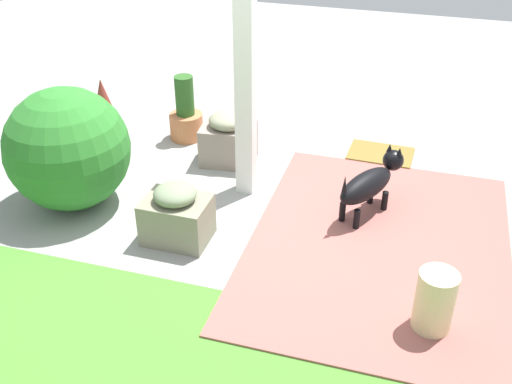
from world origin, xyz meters
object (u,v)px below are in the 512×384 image
(dog, at_px, (370,183))
(doormat, at_px, (381,154))
(porch_pillar, at_px, (245,60))
(terracotta_pot_spiky, at_px, (104,109))
(round_shrub, at_px, (68,149))
(stone_planter_nearest, at_px, (228,139))
(stone_planter_mid, at_px, (177,215))
(terracotta_pot_tall, at_px, (186,117))
(ceramic_urn, at_px, (434,302))

(dog, height_order, doormat, dog)
(porch_pillar, distance_m, terracotta_pot_spiky, 1.87)
(round_shrub, xyz_separation_m, terracotta_pot_spiky, (0.34, -1.13, -0.20))
(stone_planter_nearest, height_order, round_shrub, round_shrub)
(porch_pillar, bearing_deg, terracotta_pot_spiky, -19.42)
(stone_planter_mid, bearing_deg, doormat, -126.39)
(terracotta_pot_tall, height_order, doormat, terracotta_pot_tall)
(round_shrub, bearing_deg, stone_planter_mid, 166.88)
(dog, xyz_separation_m, doormat, (0.01, -0.99, -0.27))
(terracotta_pot_tall, distance_m, ceramic_urn, 3.06)
(stone_planter_nearest, xyz_separation_m, dog, (-1.29, 0.49, 0.06))
(stone_planter_nearest, xyz_separation_m, doormat, (-1.28, -0.50, -0.21))
(terracotta_pot_spiky, bearing_deg, doormat, -172.34)
(stone_planter_nearest, distance_m, doormat, 1.39)
(stone_planter_mid, relative_size, ceramic_urn, 1.13)
(round_shrub, height_order, terracotta_pot_spiky, round_shrub)
(ceramic_urn, bearing_deg, terracotta_pot_spiky, -29.62)
(dog, bearing_deg, ceramic_urn, 115.33)
(porch_pillar, bearing_deg, round_shrub, 25.00)
(round_shrub, distance_m, terracotta_pot_spiky, 1.20)
(porch_pillar, xyz_separation_m, dog, (-1.00, 0.09, -0.82))
(stone_planter_nearest, xyz_separation_m, ceramic_urn, (-1.82, 1.61, -0.02))
(terracotta_pot_tall, xyz_separation_m, doormat, (-1.82, -0.16, -0.20))
(stone_planter_mid, distance_m, round_shrub, 1.03)
(terracotta_pot_tall, height_order, terracotta_pot_spiky, terracotta_pot_tall)
(stone_planter_mid, bearing_deg, terracotta_pot_spiky, -46.03)
(stone_planter_nearest, distance_m, stone_planter_mid, 1.20)
(terracotta_pot_spiky, bearing_deg, stone_planter_mid, 133.97)
(stone_planter_mid, bearing_deg, terracotta_pot_tall, -69.94)
(terracotta_pot_tall, bearing_deg, round_shrub, 72.78)
(round_shrub, relative_size, terracotta_pot_tall, 1.54)
(porch_pillar, xyz_separation_m, terracotta_pot_tall, (0.83, -0.74, -0.89))
(stone_planter_nearest, height_order, dog, dog)
(round_shrub, distance_m, dog, 2.30)
(ceramic_urn, bearing_deg, terracotta_pot_tall, -39.53)
(porch_pillar, relative_size, doormat, 3.88)
(stone_planter_mid, xyz_separation_m, round_shrub, (0.97, -0.23, 0.27))
(stone_planter_mid, bearing_deg, dog, -150.62)
(ceramic_urn, bearing_deg, stone_planter_nearest, -41.51)
(porch_pillar, relative_size, terracotta_pot_tall, 3.59)
(stone_planter_nearest, relative_size, stone_planter_mid, 1.08)
(stone_planter_mid, xyz_separation_m, dog, (-1.27, -0.71, 0.08))
(porch_pillar, bearing_deg, stone_planter_mid, 71.61)
(terracotta_pot_spiky, bearing_deg, dog, 165.96)
(stone_planter_nearest, bearing_deg, terracotta_pot_spiky, -6.78)
(stone_planter_nearest, height_order, terracotta_pot_tall, terracotta_pot_tall)
(porch_pillar, distance_m, stone_planter_mid, 1.23)
(porch_pillar, relative_size, stone_planter_nearest, 4.43)
(terracotta_pot_tall, xyz_separation_m, terracotta_pot_spiky, (0.75, 0.18, 0.06))
(stone_planter_mid, height_order, round_shrub, round_shrub)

